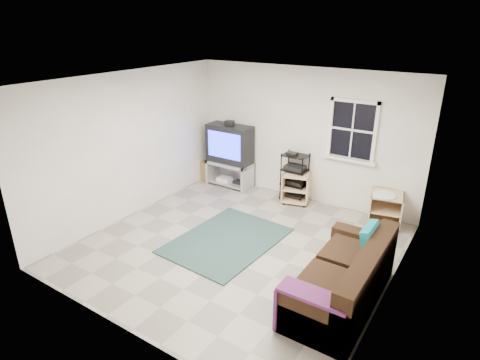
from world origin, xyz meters
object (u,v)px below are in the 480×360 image
Objects in this scene: tv_unit at (230,150)px; side_table_right at (386,206)px; sofa at (344,281)px; av_rack at (294,180)px; side_table_left at (297,186)px.

tv_unit is 3.34m from side_table_right.
tv_unit is at bearing 144.57° from sofa.
sofa is (1.93, -2.51, -0.11)m from av_rack.
side_table_right is at bearing -2.05° from av_rack.
side_table_left is 0.32× the size of sofa.
tv_unit is at bearing -177.34° from av_rack.
av_rack is 1.55× the size of side_table_right.
side_table_right is (3.31, 0.00, -0.45)m from tv_unit.
tv_unit reaches higher than av_rack.
sofa is at bearing -87.19° from side_table_right.
av_rack reaches higher than sofa.
sofa reaches higher than side_table_left.
sofa reaches higher than side_table_right.
av_rack is at bearing 177.95° from side_table_right.
side_table_right is at bearing 0.09° from tv_unit.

